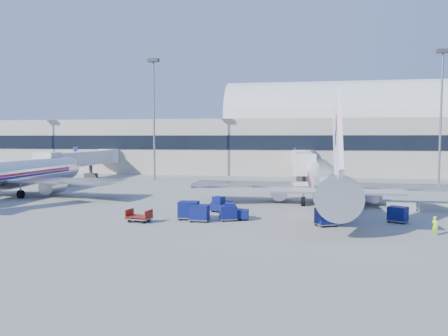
% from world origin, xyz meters
% --- Properties ---
extents(ground, '(260.00, 260.00, 0.00)m').
position_xyz_m(ground, '(0.00, 0.00, 0.00)').
color(ground, gray).
rests_on(ground, ground).
extents(terminal, '(170.00, 28.15, 21.00)m').
position_xyz_m(terminal, '(-13.60, 55.96, 7.52)').
color(terminal, '#B2AA9E').
rests_on(terminal, ground).
extents(airliner_main, '(32.00, 37.26, 12.07)m').
position_xyz_m(airliner_main, '(10.00, 4.51, 2.93)').
color(airliner_main, silver).
rests_on(airliner_main, ground).
extents(airliner_mid, '(32.00, 37.26, 12.07)m').
position_xyz_m(airliner_mid, '(-32.00, 4.51, 2.93)').
color(airliner_mid, silver).
rests_on(airliner_mid, ground).
extents(jetbridge_near, '(4.40, 27.50, 6.25)m').
position_xyz_m(jetbridge_near, '(7.60, 30.81, 3.93)').
color(jetbridge_near, silver).
rests_on(jetbridge_near, ground).
extents(jetbridge_mid, '(4.40, 27.50, 6.25)m').
position_xyz_m(jetbridge_mid, '(-34.40, 30.81, 3.93)').
color(jetbridge_mid, silver).
rests_on(jetbridge_mid, ground).
extents(mast_west, '(2.00, 1.20, 22.60)m').
position_xyz_m(mast_west, '(-20.00, 30.00, 14.79)').
color(mast_west, slate).
rests_on(mast_west, ground).
extents(mast_east, '(2.00, 1.20, 22.60)m').
position_xyz_m(mast_east, '(30.00, 30.00, 14.79)').
color(mast_east, slate).
rests_on(mast_east, ground).
extents(barrier_near, '(3.00, 0.55, 0.90)m').
position_xyz_m(barrier_near, '(18.00, 2.00, 0.45)').
color(barrier_near, '#9E9E96').
rests_on(barrier_near, ground).
extents(barrier_mid, '(3.00, 0.55, 0.90)m').
position_xyz_m(barrier_mid, '(21.30, 2.00, 0.45)').
color(barrier_mid, '#9E9E96').
rests_on(barrier_mid, ground).
extents(tug_lead, '(2.58, 1.38, 1.64)m').
position_xyz_m(tug_lead, '(0.73, -6.45, 0.75)').
color(tug_lead, '#0A104E').
rests_on(tug_lead, ground).
extents(tug_right, '(2.64, 1.81, 1.57)m').
position_xyz_m(tug_right, '(10.43, -3.45, 0.72)').
color(tug_right, '#0A104E').
rests_on(tug_right, ground).
extents(tug_left, '(2.22, 2.87, 1.68)m').
position_xyz_m(tug_left, '(-1.48, -1.87, 0.76)').
color(tug_left, '#0A104E').
rests_on(tug_left, ground).
extents(cart_train_a, '(1.99, 1.75, 1.46)m').
position_xyz_m(cart_train_a, '(0.18, -7.07, 0.78)').
color(cart_train_a, '#0A104E').
rests_on(cart_train_a, ground).
extents(cart_train_b, '(1.87, 1.45, 1.61)m').
position_xyz_m(cart_train_b, '(-2.44, -7.98, 0.86)').
color(cart_train_b, '#0A104E').
rests_on(cart_train_b, ground).
extents(cart_train_c, '(2.10, 1.64, 1.79)m').
position_xyz_m(cart_train_c, '(-3.72, -7.15, 0.95)').
color(cart_train_c, '#0A104E').
rests_on(cart_train_c, ground).
extents(cart_solo_near, '(2.29, 2.09, 1.64)m').
position_xyz_m(cart_solo_near, '(9.40, -8.06, 0.88)').
color(cart_solo_near, '#0A104E').
rests_on(cart_solo_near, ground).
extents(cart_solo_far, '(2.15, 2.03, 1.52)m').
position_xyz_m(cart_solo_far, '(16.15, -5.19, 0.81)').
color(cart_solo_far, '#0A104E').
rests_on(cart_solo_far, ground).
extents(cart_open_red, '(2.41, 1.88, 0.59)m').
position_xyz_m(cart_open_red, '(-8.04, -9.17, 0.42)').
color(cart_open_red, slate).
rests_on(cart_open_red, ground).
extents(ramp_worker, '(0.64, 0.70, 1.60)m').
position_xyz_m(ramp_worker, '(17.97, -10.37, 0.80)').
color(ramp_worker, '#8CDD17').
rests_on(ramp_worker, ground).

